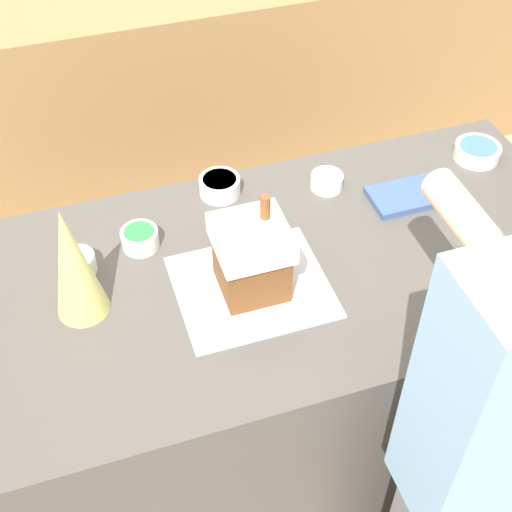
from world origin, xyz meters
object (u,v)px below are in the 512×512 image
object	(u,v)px
gingerbread_house	(252,257)
candy_bowl_center_rear	(327,181)
candy_bowl_far_right	(477,151)
decorative_tree	(72,263)
candy_bowl_front_corner	(220,185)
candy_bowl_near_tray_left	(78,263)
candy_bowl_behind_tray	(140,238)
cookbook	(411,195)
baking_tray	(252,287)
person	(501,457)

from	to	relation	value
gingerbread_house	candy_bowl_center_rear	distance (m)	0.46
candy_bowl_far_right	decorative_tree	bearing A→B (deg)	-169.25
candy_bowl_front_corner	candy_bowl_near_tray_left	xyz separation A→B (m)	(-0.43, -0.18, -0.00)
gingerbread_house	candy_bowl_behind_tray	bearing A→B (deg)	134.71
candy_bowl_front_corner	candy_bowl_near_tray_left	size ratio (longest dim) A/B	1.29
candy_bowl_near_tray_left	candy_bowl_center_rear	bearing A→B (deg)	8.73
cookbook	baking_tray	bearing A→B (deg)	-160.53
person	cookbook	bearing A→B (deg)	77.52
candy_bowl_behind_tray	cookbook	bearing A→B (deg)	-3.44
baking_tray	decorative_tree	xyz separation A→B (m)	(-0.41, 0.06, 0.16)
cookbook	candy_bowl_far_right	bearing A→B (deg)	21.19
gingerbread_house	candy_bowl_center_rear	xyz separation A→B (m)	(0.33, 0.31, -0.09)
baking_tray	candy_bowl_near_tray_left	world-z (taller)	candy_bowl_near_tray_left
candy_bowl_behind_tray	person	xyz separation A→B (m)	(0.60, -0.83, -0.07)
baking_tray	candy_bowl_far_right	distance (m)	0.87
candy_bowl_far_right	candy_bowl_front_corner	xyz separation A→B (m)	(-0.79, 0.08, 0.01)
candy_bowl_far_right	candy_bowl_center_rear	bearing A→B (deg)	178.66
candy_bowl_far_right	candy_bowl_behind_tray	bearing A→B (deg)	-176.70
decorative_tree	cookbook	xyz separation A→B (m)	(0.95, 0.13, -0.15)
baking_tray	candy_bowl_near_tray_left	xyz separation A→B (m)	(-0.40, 0.20, 0.02)
candy_bowl_far_right	cookbook	world-z (taller)	candy_bowl_far_right
gingerbread_house	candy_bowl_far_right	xyz separation A→B (m)	(0.82, 0.30, -0.09)
candy_bowl_center_rear	candy_bowl_front_corner	xyz separation A→B (m)	(-0.30, 0.07, 0.01)
decorative_tree	candy_bowl_front_corner	xyz separation A→B (m)	(0.44, 0.32, -0.13)
decorative_tree	candy_bowl_center_rear	world-z (taller)	decorative_tree
person	candy_bowl_center_rear	bearing A→B (deg)	92.43
candy_bowl_front_corner	candy_bowl_near_tray_left	bearing A→B (deg)	-157.00
candy_bowl_near_tray_left	cookbook	world-z (taller)	candy_bowl_near_tray_left
baking_tray	candy_bowl_front_corner	world-z (taller)	candy_bowl_front_corner
cookbook	candy_bowl_center_rear	bearing A→B (deg)	150.67
candy_bowl_far_right	candy_bowl_center_rear	distance (m)	0.49
baking_tray	candy_bowl_behind_tray	xyz separation A→B (m)	(-0.23, 0.24, 0.03)
decorative_tree	candy_bowl_far_right	distance (m)	1.26
candy_bowl_front_corner	candy_bowl_behind_tray	xyz separation A→B (m)	(-0.26, -0.14, -0.00)
gingerbread_house	person	bearing A→B (deg)	-58.15
gingerbread_house	candy_bowl_front_corner	distance (m)	0.39
cookbook	person	world-z (taller)	person
gingerbread_house	cookbook	size ratio (longest dim) A/B	1.10
candy_bowl_near_tray_left	person	distance (m)	1.10
decorative_tree	gingerbread_house	bearing A→B (deg)	-8.88
candy_bowl_front_corner	gingerbread_house	bearing A→B (deg)	-94.00
decorative_tree	candy_bowl_near_tray_left	size ratio (longest dim) A/B	3.50
gingerbread_house	cookbook	bearing A→B (deg)	19.46
decorative_tree	candy_bowl_front_corner	size ratio (longest dim) A/B	2.71
candy_bowl_far_right	cookbook	size ratio (longest dim) A/B	0.59
candy_bowl_behind_tray	candy_bowl_center_rear	bearing A→B (deg)	7.29
gingerbread_house	candy_bowl_near_tray_left	size ratio (longest dim) A/B	2.86
candy_bowl_behind_tray	cookbook	world-z (taller)	candy_bowl_behind_tray
candy_bowl_far_right	candy_bowl_near_tray_left	xyz separation A→B (m)	(-1.22, -0.10, 0.00)
baking_tray	gingerbread_house	xyz separation A→B (m)	(0.00, 0.00, 0.11)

